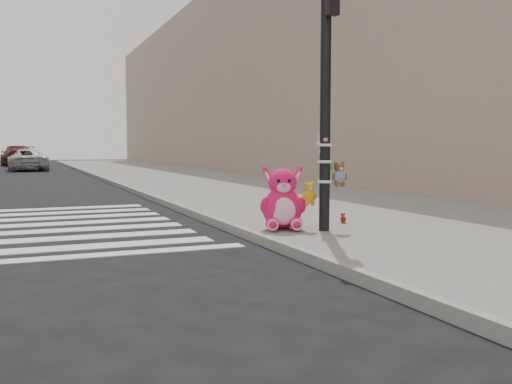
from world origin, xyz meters
name	(u,v)px	position (x,y,z in m)	size (l,w,h in m)	color
ground	(193,280)	(0.00, 0.00, 0.00)	(120.00, 120.00, 0.00)	black
sidewalk_near	(260,191)	(5.00, 10.00, 0.07)	(7.00, 80.00, 0.14)	slate
curb_edge	(145,195)	(1.55, 10.00, 0.07)	(0.12, 80.00, 0.15)	gray
bld_near	(283,74)	(10.50, 20.00, 5.00)	(5.00, 60.00, 10.00)	tan
signal_pole	(325,120)	(2.61, 1.81, 1.81)	(0.68, 0.49, 4.00)	black
pink_bunny	(283,203)	(2.08, 2.17, 0.55)	(0.81, 0.88, 1.00)	#FF1565
red_teddy	(343,218)	(3.30, 2.40, 0.23)	(0.12, 0.08, 0.17)	#A61810
car_white_near	(28,160)	(-1.20, 30.82, 0.63)	(2.09, 4.54, 1.26)	silver
car_maroon_near	(17,156)	(-1.78, 40.65, 0.75)	(2.10, 5.16, 1.50)	#5B1D1A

